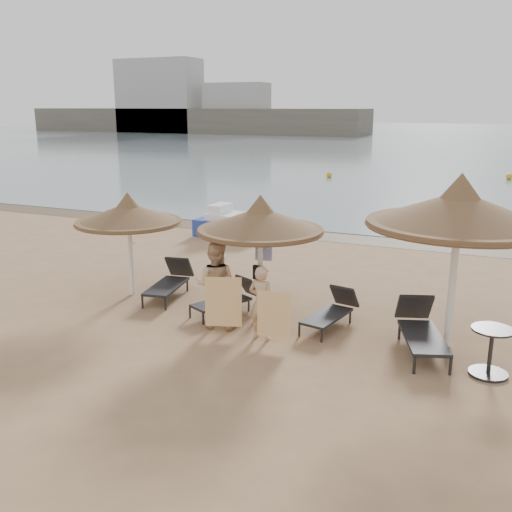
{
  "coord_description": "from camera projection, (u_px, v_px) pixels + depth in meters",
  "views": [
    {
      "loc": [
        4.69,
        -9.29,
        4.37
      ],
      "look_at": [
        0.15,
        1.2,
        1.36
      ],
      "focal_mm": 40.0,
      "sensor_mm": 36.0,
      "label": 1
    }
  ],
  "objects": [
    {
      "name": "ground",
      "position": [
        225.0,
        337.0,
        11.16
      ],
      "size": [
        160.0,
        160.0,
        0.0
      ],
      "primitive_type": "plane",
      "color": "#A2774F",
      "rests_on": "ground"
    },
    {
      "name": "lounger_far_right",
      "position": [
        420.0,
        328.0,
        10.52
      ],
      "size": [
        1.26,
        2.08,
        0.89
      ],
      "rotation": [
        0.0,
        0.0,
        0.33
      ],
      "color": "#252526",
      "rests_on": "ground"
    },
    {
      "name": "bag_patterned",
      "position": [
        264.0,
        250.0,
        12.06
      ],
      "size": [
        0.36,
        0.16,
        0.43
      ],
      "rotation": [
        0.0,
        0.0,
        0.14
      ],
      "color": "white",
      "rests_on": "ground"
    },
    {
      "name": "towel_left",
      "position": [
        223.0,
        302.0,
        11.05
      ],
      "size": [
        0.69,
        0.26,
        1.01
      ],
      "rotation": [
        0.0,
        0.0,
        0.34
      ],
      "color": "orange",
      "rests_on": "ground"
    },
    {
      "name": "far_shore",
      "position": [
        302.0,
        116.0,
        89.13
      ],
      "size": [
        150.0,
        54.8,
        12.0
      ],
      "color": "#695E4D",
      "rests_on": "ground"
    },
    {
      "name": "pedal_boat",
      "position": [
        230.0,
        224.0,
        19.77
      ],
      "size": [
        2.4,
        1.51,
        1.08
      ],
      "rotation": [
        0.0,
        0.0,
        -0.06
      ],
      "color": "navy",
      "rests_on": "ground"
    },
    {
      "name": "side_table",
      "position": [
        490.0,
        353.0,
        9.48
      ],
      "size": [
        0.69,
        0.69,
        0.83
      ],
      "rotation": [
        0.0,
        0.0,
        -0.03
      ],
      "color": "#252526",
      "rests_on": "ground"
    },
    {
      "name": "buoy_left",
      "position": [
        329.0,
        175.0,
        35.83
      ],
      "size": [
        0.37,
        0.37,
        0.37
      ],
      "primitive_type": "sphere",
      "color": "gold",
      "rests_on": "ground"
    },
    {
      "name": "bag_dark",
      "position": [
        257.0,
        273.0,
        11.86
      ],
      "size": [
        0.22,
        0.15,
        0.3
      ],
      "rotation": [
        0.0,
        0.0,
        -0.39
      ],
      "color": "black",
      "rests_on": "ground"
    },
    {
      "name": "person_left",
      "position": [
        215.0,
        278.0,
        11.4
      ],
      "size": [
        1.05,
        0.78,
        2.07
      ],
      "primitive_type": "imported",
      "rotation": [
        0.0,
        0.0,
        3.33
      ],
      "color": "tan",
      "rests_on": "ground"
    },
    {
      "name": "wet_sand_strip",
      "position": [
        347.0,
        238.0,
        19.5
      ],
      "size": [
        200.0,
        1.6,
        0.01
      ],
      "primitive_type": "cube",
      "color": "brown",
      "rests_on": "ground"
    },
    {
      "name": "lounger_near_right",
      "position": [
        332.0,
        310.0,
        11.65
      ],
      "size": [
        0.86,
        1.72,
        0.74
      ],
      "rotation": [
        0.0,
        0.0,
        -0.2
      ],
      "color": "#252526",
      "rests_on": "ground"
    },
    {
      "name": "palapa_center",
      "position": [
        260.0,
        220.0,
        11.73
      ],
      "size": [
        2.65,
        2.65,
        2.63
      ],
      "rotation": [
        0.0,
        0.0,
        0.25
      ],
      "color": "white",
      "rests_on": "ground"
    },
    {
      "name": "lounger_far_left",
      "position": [
        170.0,
        281.0,
        13.51
      ],
      "size": [
        0.9,
        1.91,
        0.82
      ],
      "rotation": [
        0.0,
        0.0,
        0.17
      ],
      "color": "#252526",
      "rests_on": "ground"
    },
    {
      "name": "buoy_mid",
      "position": [
        509.0,
        177.0,
        34.86
      ],
      "size": [
        0.39,
        0.39,
        0.39
      ],
      "primitive_type": "sphere",
      "color": "gold",
      "rests_on": "ground"
    },
    {
      "name": "lounger_near_left",
      "position": [
        229.0,
        298.0,
        12.43
      ],
      "size": [
        1.2,
        1.69,
        0.73
      ],
      "rotation": [
        0.0,
        0.0,
        -0.46
      ],
      "color": "#252526",
      "rests_on": "ground"
    },
    {
      "name": "palapa_right",
      "position": [
        459.0,
        210.0,
        10.08
      ],
      "size": [
        3.28,
        3.28,
        3.25
      ],
      "rotation": [
        0.0,
        0.0,
        0.4
      ],
      "color": "white",
      "rests_on": "ground"
    },
    {
      "name": "person_right",
      "position": [
        262.0,
        297.0,
        10.85
      ],
      "size": [
        0.83,
        0.58,
        1.71
      ],
      "primitive_type": "imported",
      "rotation": [
        0.0,
        0.0,
        3.05
      ],
      "color": "tan",
      "rests_on": "ground"
    },
    {
      "name": "sea",
      "position": [
        472.0,
        137.0,
        82.16
      ],
      "size": [
        200.0,
        140.0,
        0.03
      ],
      "primitive_type": "cube",
      "color": "slate",
      "rests_on": "ground"
    },
    {
      "name": "palapa_left",
      "position": [
        128.0,
        214.0,
        13.19
      ],
      "size": [
        2.48,
        2.48,
        2.46
      ],
      "rotation": [
        0.0,
        0.0,
        -0.18
      ],
      "color": "white",
      "rests_on": "ground"
    },
    {
      "name": "towel_right",
      "position": [
        274.0,
        315.0,
        10.55
      ],
      "size": [
        0.65,
        0.05,
        0.91
      ],
      "rotation": [
        0.0,
        0.0,
        0.05
      ],
      "color": "orange",
      "rests_on": "ground"
    }
  ]
}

